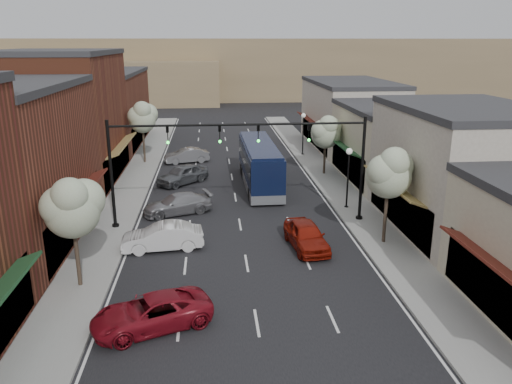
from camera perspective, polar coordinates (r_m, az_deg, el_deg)
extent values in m
plane|color=black|center=(25.53, -0.75, -10.04)|extent=(160.00, 160.00, 0.00)
cube|color=gray|center=(43.29, -13.87, 0.99)|extent=(2.80, 73.00, 0.15)
cube|color=gray|center=(43.96, 8.32, 1.55)|extent=(2.80, 73.00, 0.15)
cube|color=gray|center=(43.09, -12.03, 1.04)|extent=(0.25, 73.00, 0.17)
cube|color=gray|center=(43.66, 6.53, 1.52)|extent=(0.25, 73.00, 0.17)
cube|color=black|center=(31.51, -20.32, -2.64)|extent=(0.60, 11.90, 2.60)
cube|color=#541C13|center=(30.86, -19.17, 0.01)|extent=(1.07, 9.80, 0.49)
cube|color=brown|center=(44.95, -21.58, 7.64)|extent=(9.00, 14.00, 10.50)
cube|color=#2D2D30|center=(44.52, -22.35, 14.56)|extent=(9.20, 14.10, 0.40)
cube|color=black|center=(44.64, -15.89, 3.33)|extent=(0.60, 11.90, 2.60)
cube|color=olive|center=(44.18, -15.03, 5.26)|extent=(1.07, 9.80, 0.49)
cube|color=brown|center=(60.50, -17.37, 8.95)|extent=(9.00, 18.00, 8.00)
cube|color=#2D2D30|center=(60.12, -17.72, 12.91)|extent=(9.20, 18.10, 0.40)
cube|color=black|center=(60.12, -13.23, 6.90)|extent=(0.60, 15.30, 2.60)
cube|color=#1B4423|center=(59.79, -12.56, 8.35)|extent=(1.07, 12.60, 0.49)
cube|color=#541C13|center=(21.73, 26.12, -7.87)|extent=(1.07, 8.40, 0.49)
cube|color=beige|center=(33.56, 22.57, 2.11)|extent=(8.00, 12.00, 7.50)
cube|color=#2D2D30|center=(32.86, 23.34, 8.78)|extent=(8.20, 12.10, 0.40)
cube|color=black|center=(32.61, 16.37, -1.62)|extent=(0.60, 10.20, 2.60)
cube|color=olive|center=(31.89, 15.25, 0.89)|extent=(1.07, 8.40, 0.49)
cube|color=beige|center=(44.40, 15.45, 5.15)|extent=(8.00, 12.00, 6.00)
cube|color=#2D2D30|center=(43.89, 15.78, 9.24)|extent=(8.20, 12.10, 0.40)
cube|color=black|center=(43.54, 10.73, 3.36)|extent=(0.60, 10.20, 2.60)
cube|color=#1B4423|center=(43.01, 9.81, 5.29)|extent=(1.07, 8.40, 0.49)
cube|color=beige|center=(57.43, 10.66, 8.53)|extent=(8.00, 16.00, 7.00)
cube|color=#2D2D30|center=(57.03, 10.87, 12.20)|extent=(8.20, 16.10, 0.40)
cube|color=black|center=(56.85, 6.94, 6.67)|extent=(0.60, 13.60, 2.60)
cube|color=#541C13|center=(56.44, 6.19, 8.16)|extent=(1.07, 11.20, 0.49)
cube|color=#7A6647|center=(112.85, -4.45, 14.01)|extent=(120.00, 30.00, 12.00)
cube|color=#7A6647|center=(103.63, -18.58, 11.85)|extent=(50.00, 20.00, 8.00)
cylinder|color=black|center=(34.17, 11.69, -2.99)|extent=(0.44, 0.44, 0.30)
cylinder|color=black|center=(33.20, 12.03, 2.45)|extent=(0.20, 0.20, 7.00)
cylinder|color=black|center=(31.62, 5.36, 7.78)|extent=(8.00, 0.14, 0.14)
imported|color=black|center=(31.80, 6.05, 6.72)|extent=(0.18, 0.46, 1.10)
sphere|color=#19E533|center=(31.76, 6.06, 5.93)|extent=(0.18, 0.18, 0.18)
imported|color=black|center=(31.34, 0.26, 6.66)|extent=(0.18, 0.46, 1.10)
sphere|color=#19E533|center=(31.30, 0.28, 5.87)|extent=(0.18, 0.18, 0.18)
cylinder|color=black|center=(33.34, -15.73, -3.79)|extent=(0.44, 0.44, 0.30)
cylinder|color=black|center=(32.35, -16.20, 1.77)|extent=(0.20, 0.20, 7.00)
cylinder|color=black|center=(31.18, -9.38, 7.50)|extent=(8.00, 0.14, 0.14)
imported|color=black|center=(31.31, -10.06, 6.39)|extent=(0.18, 0.46, 1.10)
sphere|color=#19E533|center=(31.27, -10.04, 5.60)|extent=(0.18, 0.18, 0.18)
imported|color=black|center=(31.20, -4.16, 6.57)|extent=(0.18, 0.46, 1.10)
sphere|color=#19E533|center=(31.16, -4.14, 5.77)|extent=(0.18, 0.18, 0.18)
cylinder|color=#47382B|center=(30.13, 14.57, -2.47)|extent=(0.20, 0.20, 3.71)
sphere|color=#A0B088|center=(29.47, 14.90, 1.79)|extent=(2.60, 2.60, 2.60)
sphere|color=#A0B088|center=(29.80, 15.68, 2.82)|extent=(2.00, 2.00, 2.00)
sphere|color=#A0B088|center=(28.97, 14.41, 2.29)|extent=(1.90, 1.90, 1.90)
sphere|color=#A0B088|center=(28.83, 15.56, 3.31)|extent=(1.70, 1.70, 1.70)
cylinder|color=#47382B|center=(44.97, 7.84, 4.01)|extent=(0.20, 0.20, 3.33)
sphere|color=#A0B088|center=(44.56, 7.95, 6.62)|extent=(2.60, 2.60, 2.60)
sphere|color=#A0B088|center=(44.89, 8.51, 7.21)|extent=(2.00, 2.00, 2.00)
sphere|color=#A0B088|center=(44.13, 7.54, 6.94)|extent=(1.90, 1.90, 1.90)
sphere|color=#A0B088|center=(43.96, 8.27, 7.57)|extent=(1.70, 1.70, 1.70)
cylinder|color=#47382B|center=(25.58, -19.77, -6.70)|extent=(0.20, 0.20, 3.52)
sphere|color=#A0B088|center=(24.82, -20.27, -2.03)|extent=(2.60, 2.60, 2.60)
sphere|color=#A0B088|center=(24.84, -19.09, -0.83)|extent=(2.00, 2.00, 2.00)
sphere|color=#A0B088|center=(24.56, -21.42, -1.55)|extent=(1.90, 1.90, 1.90)
sphere|color=#A0B088|center=(24.08, -20.55, -0.43)|extent=(1.70, 1.70, 1.70)
cylinder|color=#47382B|center=(50.08, -12.69, 5.37)|extent=(0.20, 0.20, 3.84)
sphere|color=#A0B088|center=(49.67, -12.87, 8.08)|extent=(2.60, 2.60, 2.60)
sphere|color=#A0B088|center=(49.83, -12.29, 8.70)|extent=(2.00, 2.00, 2.00)
sphere|color=#A0B088|center=(49.38, -13.41, 8.42)|extent=(1.90, 1.90, 1.90)
sphere|color=#A0B088|center=(49.04, -12.90, 9.10)|extent=(1.70, 1.70, 1.70)
cylinder|color=black|center=(36.40, 10.27, -1.75)|extent=(0.28, 0.28, 0.20)
cylinder|color=black|center=(35.84, 10.43, 1.13)|extent=(0.12, 0.12, 4.00)
sphere|color=white|center=(35.32, 10.62, 4.59)|extent=(0.44, 0.44, 0.44)
cylinder|color=black|center=(52.85, 5.33, 4.28)|extent=(0.28, 0.28, 0.20)
cylinder|color=black|center=(52.47, 5.39, 6.31)|extent=(0.12, 0.12, 4.00)
sphere|color=white|center=(52.11, 5.45, 8.71)|extent=(0.44, 0.44, 0.44)
cube|color=black|center=(41.17, 0.40, 3.35)|extent=(2.69, 11.69, 2.95)
cube|color=#595B60|center=(41.52, 0.40, 1.48)|extent=(2.71, 11.72, 0.68)
cube|color=black|center=(41.07, 0.40, 3.90)|extent=(2.74, 10.76, 1.07)
cube|color=black|center=(40.84, 0.41, 5.43)|extent=(2.49, 11.23, 0.24)
cube|color=black|center=(35.46, 1.45, 2.11)|extent=(2.02, 0.11, 1.17)
cylinder|color=black|center=(37.51, -0.65, -0.26)|extent=(0.33, 1.01, 1.01)
cylinder|color=black|center=(37.79, 2.82, -0.15)|extent=(0.33, 1.01, 1.01)
cylinder|color=black|center=(44.97, -1.58, 2.64)|extent=(0.33, 1.01, 1.01)
cylinder|color=black|center=(45.20, 1.32, 2.72)|extent=(0.33, 1.01, 1.01)
cylinder|color=black|center=(43.66, -1.44, 2.21)|extent=(0.33, 1.01, 1.01)
cylinder|color=black|center=(43.89, 1.55, 2.29)|extent=(0.33, 1.01, 1.01)
imported|color=maroon|center=(29.10, 5.76, -4.95)|extent=(2.36, 4.78, 1.57)
imported|color=maroon|center=(21.84, -11.85, -13.35)|extent=(5.50, 3.96, 1.39)
imported|color=silver|center=(29.27, -10.65, -5.07)|extent=(4.79, 2.11, 1.53)
imported|color=gray|center=(35.09, -8.97, -1.37)|extent=(5.19, 3.41, 1.40)
imported|color=#505357|center=(42.40, -8.37, 2.00)|extent=(4.72, 4.66, 1.61)
imported|color=gray|center=(49.80, -7.94, 4.14)|extent=(4.61, 2.56, 1.44)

